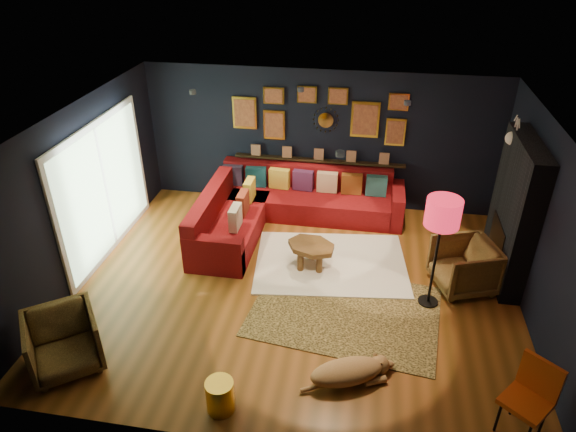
% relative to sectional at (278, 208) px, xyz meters
% --- Properties ---
extents(floor, '(6.50, 6.50, 0.00)m').
position_rel_sectional_xyz_m(floor, '(0.61, -1.81, -0.32)').
color(floor, '#97541F').
rests_on(floor, ground).
extents(room_walls, '(6.50, 6.50, 6.50)m').
position_rel_sectional_xyz_m(room_walls, '(0.61, -1.81, 1.27)').
color(room_walls, black).
rests_on(room_walls, ground).
extents(sectional, '(3.41, 2.69, 0.86)m').
position_rel_sectional_xyz_m(sectional, '(0.00, 0.00, 0.00)').
color(sectional, maroon).
rests_on(sectional, ground).
extents(ledge, '(3.20, 0.12, 0.04)m').
position_rel_sectional_xyz_m(ledge, '(0.61, 0.87, 0.60)').
color(ledge, black).
rests_on(ledge, room_walls).
extents(gallery_wall, '(3.15, 0.04, 1.02)m').
position_rel_sectional_xyz_m(gallery_wall, '(0.60, 0.91, 1.48)').
color(gallery_wall, gold).
rests_on(gallery_wall, room_walls).
extents(sunburst_mirror, '(0.47, 0.16, 0.47)m').
position_rel_sectional_xyz_m(sunburst_mirror, '(0.71, 0.91, 1.38)').
color(sunburst_mirror, silver).
rests_on(sunburst_mirror, room_walls).
extents(fireplace, '(0.31, 1.60, 2.20)m').
position_rel_sectional_xyz_m(fireplace, '(3.71, -0.91, 0.70)').
color(fireplace, black).
rests_on(fireplace, ground).
extents(deer_head, '(0.50, 0.28, 0.45)m').
position_rel_sectional_xyz_m(deer_head, '(3.75, -0.41, 1.73)').
color(deer_head, white).
rests_on(deer_head, fireplace).
extents(sliding_door, '(0.06, 2.80, 2.20)m').
position_rel_sectional_xyz_m(sliding_door, '(-2.60, -1.21, 0.78)').
color(sliding_door, white).
rests_on(sliding_door, ground).
extents(ceiling_spots, '(3.30, 2.50, 0.06)m').
position_rel_sectional_xyz_m(ceiling_spots, '(0.61, -1.01, 2.24)').
color(ceiling_spots, black).
rests_on(ceiling_spots, room_walls).
extents(shag_rug, '(2.59, 2.02, 0.03)m').
position_rel_sectional_xyz_m(shag_rug, '(1.07, -1.12, -0.31)').
color(shag_rug, white).
rests_on(shag_rug, ground).
extents(leopard_rug, '(2.80, 2.16, 0.01)m').
position_rel_sectional_xyz_m(leopard_rug, '(1.38, -2.25, -0.32)').
color(leopard_rug, tan).
rests_on(leopard_rug, ground).
extents(coffee_table, '(0.96, 0.85, 0.40)m').
position_rel_sectional_xyz_m(coffee_table, '(0.76, -1.26, 0.03)').
color(coffee_table, brown).
rests_on(coffee_table, shag_rug).
extents(pouf, '(0.55, 0.55, 0.36)m').
position_rel_sectional_xyz_m(pouf, '(-0.69, -0.74, -0.11)').
color(pouf, maroon).
rests_on(pouf, shag_rug).
extents(armchair_left, '(1.10, 1.09, 0.83)m').
position_rel_sectional_xyz_m(armchair_left, '(-1.94, -3.84, 0.09)').
color(armchair_left, '#B2853B').
rests_on(armchair_left, ground).
extents(armchair_right, '(0.99, 1.02, 0.84)m').
position_rel_sectional_xyz_m(armchair_right, '(3.06, -1.38, 0.10)').
color(armchair_right, '#B2853B').
rests_on(armchair_right, ground).
extents(gold_stool, '(0.32, 0.32, 0.40)m').
position_rel_sectional_xyz_m(gold_stool, '(0.11, -4.16, -0.12)').
color(gold_stool, gold).
rests_on(gold_stool, ground).
extents(orange_chair, '(0.62, 0.62, 0.93)m').
position_rel_sectional_xyz_m(orange_chair, '(3.42, -3.86, 0.23)').
color(orange_chair, black).
rests_on(orange_chair, ground).
extents(floor_lamp, '(0.47, 0.47, 1.70)m').
position_rel_sectional_xyz_m(floor_lamp, '(2.56, -1.86, 1.11)').
color(floor_lamp, black).
rests_on(floor_lamp, ground).
extents(dog, '(1.37, 1.05, 0.39)m').
position_rel_sectional_xyz_m(dog, '(1.49, -3.52, -0.11)').
color(dog, '#B67C4F').
rests_on(dog, leopard_rug).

